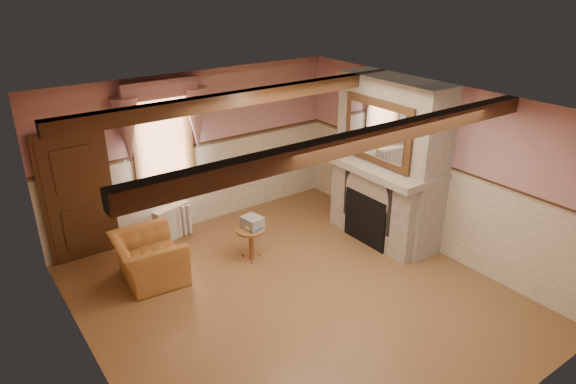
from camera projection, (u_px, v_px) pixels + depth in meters
floor at (295, 297)px, 7.45m from camera, size 5.50×6.00×0.01m
ceiling at (296, 108)px, 6.32m from camera, size 5.50×6.00×0.01m
wall_back at (195, 151)px, 9.12m from camera, size 5.50×0.02×2.80m
wall_front at (492, 326)px, 4.66m from camera, size 5.50×0.02×2.80m
wall_left at (87, 276)px, 5.42m from camera, size 0.02×6.00×2.80m
wall_right at (431, 167)px, 8.36m from camera, size 0.02×6.00×2.80m
wainscot at (295, 252)px, 7.15m from camera, size 5.50×6.00×1.50m
chair_rail at (296, 203)px, 6.85m from camera, size 5.50×6.00×0.08m
firebox at (368, 218)px, 8.78m from camera, size 0.20×0.95×0.90m
armchair at (149, 258)px, 7.75m from camera, size 1.04×1.17×0.71m
side_table at (251, 244)px, 8.32m from camera, size 0.52×0.52×0.55m
book_stack at (252, 223)px, 8.19m from camera, size 0.31×0.36×0.20m
radiator at (172, 222)px, 8.97m from camera, size 0.72×0.39×0.60m
bowl at (389, 162)px, 8.40m from camera, size 0.38×0.38×0.09m
mantel_clock at (353, 145)px, 9.03m from camera, size 0.14×0.24×0.20m
oil_lamp at (373, 150)px, 8.64m from camera, size 0.11×0.11×0.28m
candle_red at (406, 166)px, 8.12m from camera, size 0.06×0.06×0.16m
jar_yellow at (404, 167)px, 8.16m from camera, size 0.06×0.06×0.12m
fireplace at (390, 161)px, 8.63m from camera, size 0.85×2.00×2.80m
mantel at (382, 165)px, 8.55m from camera, size 1.05×2.05×0.12m
overmantel_mirror at (377, 132)px, 8.21m from camera, size 0.06×1.44×1.04m
door at (78, 198)px, 8.09m from camera, size 1.10×0.10×2.10m
window at (163, 144)px, 8.67m from camera, size 1.06×0.08×2.02m
window_drapes at (162, 110)px, 8.37m from camera, size 1.30×0.14×1.40m
ceiling_beam_front at (363, 140)px, 5.47m from camera, size 5.50×0.18×0.20m
ceiling_beam_back at (246, 97)px, 7.26m from camera, size 5.50×0.18×0.20m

